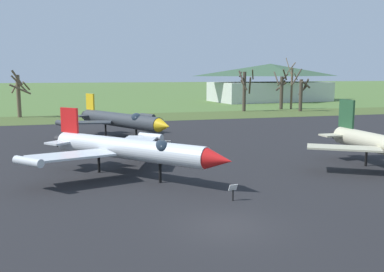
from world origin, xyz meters
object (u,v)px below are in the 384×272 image
Objects in this scene: jet_fighter_front_right at (129,149)px; info_placard_rear_left at (168,144)px; info_placard_front_right at (233,191)px; visitor_building at (270,83)px; jet_fighter_rear_left at (121,120)px.

jet_fighter_front_right is 10.39m from info_placard_rear_left.
visitor_building is (37.94, 73.15, 3.84)m from info_placard_front_right.
jet_fighter_front_right is 13.22× the size of info_placard_front_right.
info_placard_front_right is (4.53, -6.40, -1.36)m from jet_fighter_front_right.
visitor_building reaches higher than jet_fighter_rear_left.
jet_fighter_front_right is at bearing -94.60° from jet_fighter_rear_left.
jet_fighter_rear_left reaches higher than jet_fighter_front_right.
info_placard_front_right is 15.64m from info_placard_rear_left.
info_placard_rear_left is at bearing -123.41° from visitor_building.
jet_fighter_rear_left reaches higher than info_placard_rear_left.
jet_fighter_front_right is 79.16m from visitor_building.
jet_fighter_front_right reaches higher than info_placard_front_right.
jet_fighter_rear_left is at bearing -129.01° from visitor_building.
info_placard_front_right is at bearing -81.70° from jet_fighter_rear_left.
info_placard_rear_left is at bearing -63.94° from jet_fighter_rear_left.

